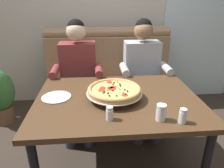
{
  "coord_description": "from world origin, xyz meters",
  "views": [
    {
      "loc": [
        -0.17,
        -1.48,
        1.48
      ],
      "look_at": [
        -0.04,
        0.05,
        0.83
      ],
      "focal_mm": 32.91,
      "sensor_mm": 36.0,
      "label": 1
    }
  ],
  "objects": [
    {
      "name": "booth_bench",
      "position": [
        0.0,
        0.96,
        0.4
      ],
      "size": [
        1.63,
        0.78,
        1.13
      ],
      "color": "#937556",
      "rests_on": "ground_plane"
    },
    {
      "name": "diner_left",
      "position": [
        -0.37,
        0.69,
        0.71
      ],
      "size": [
        0.54,
        0.64,
        1.27
      ],
      "color": "#2D3342",
      "rests_on": "ground_plane"
    },
    {
      "name": "back_wall_with_window",
      "position": [
        0.0,
        1.53,
        1.4
      ],
      "size": [
        6.0,
        0.12,
        2.8
      ],
      "primitive_type": "cube",
      "color": "beige",
      "rests_on": "ground_plane"
    },
    {
      "name": "dining_table",
      "position": [
        0.0,
        0.0,
        0.65
      ],
      "size": [
        1.32,
        0.98,
        0.73
      ],
      "color": "#4C331E",
      "rests_on": "ground_plane"
    },
    {
      "name": "patio_chair",
      "position": [
        1.11,
        2.02,
        0.52
      ],
      "size": [
        0.41,
        0.4,
        0.86
      ],
      "color": "black",
      "rests_on": "ground_plane"
    },
    {
      "name": "ground_plane",
      "position": [
        0.0,
        0.0,
        0.0
      ],
      "size": [
        16.0,
        16.0,
        0.0
      ],
      "primitive_type": "plane",
      "color": "#382D26"
    },
    {
      "name": "pizza",
      "position": [
        -0.03,
        -0.01,
        0.8
      ],
      "size": [
        0.44,
        0.44,
        0.11
      ],
      "color": "silver",
      "rests_on": "dining_table"
    },
    {
      "name": "window_panel",
      "position": [
        1.37,
        1.45,
        1.4
      ],
      "size": [
        1.1,
        0.02,
        2.8
      ],
      "primitive_type": "cube",
      "color": "white",
      "rests_on": "ground_plane"
    },
    {
      "name": "shaker_pepper_flakes",
      "position": [
        0.38,
        -0.39,
        0.77
      ],
      "size": [
        0.05,
        0.05,
        0.1
      ],
      "color": "white",
      "rests_on": "dining_table"
    },
    {
      "name": "plate_near_left",
      "position": [
        -0.5,
        0.05,
        0.74
      ],
      "size": [
        0.24,
        0.24,
        0.02
      ],
      "color": "white",
      "rests_on": "dining_table"
    },
    {
      "name": "diner_right",
      "position": [
        0.37,
        0.69,
        0.71
      ],
      "size": [
        0.54,
        0.64,
        1.27
      ],
      "color": "#2D3342",
      "rests_on": "ground_plane"
    },
    {
      "name": "shaker_parmesan",
      "position": [
        -0.09,
        -0.31,
        0.77
      ],
      "size": [
        0.05,
        0.05,
        0.1
      ],
      "color": "white",
      "rests_on": "dining_table"
    },
    {
      "name": "drinking_glass",
      "position": [
        0.25,
        -0.35,
        0.78
      ],
      "size": [
        0.07,
        0.07,
        0.11
      ],
      "color": "silver",
      "rests_on": "dining_table"
    }
  ]
}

